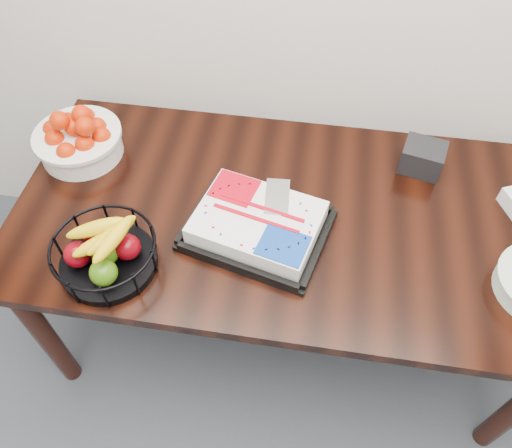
# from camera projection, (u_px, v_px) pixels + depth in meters

# --- Properties ---
(table) EXTENTS (1.80, 0.90, 0.75)m
(table) POSITION_uv_depth(u_px,v_px,m) (289.00, 229.00, 1.68)
(table) COLOR black
(table) RESTS_ON ground
(cake_tray) EXTENTS (0.49, 0.42, 0.09)m
(cake_tray) POSITION_uv_depth(u_px,v_px,m) (258.00, 224.00, 1.54)
(cake_tray) COLOR black
(cake_tray) RESTS_ON table
(tangerine_bowl) EXTENTS (0.30, 0.30, 0.19)m
(tangerine_bowl) POSITION_uv_depth(u_px,v_px,m) (77.00, 136.00, 1.72)
(tangerine_bowl) COLOR white
(tangerine_bowl) RESTS_ON table
(fruit_basket) EXTENTS (0.30, 0.30, 0.16)m
(fruit_basket) POSITION_uv_depth(u_px,v_px,m) (105.00, 252.00, 1.44)
(fruit_basket) COLOR black
(fruit_basket) RESTS_ON table
(napkin_box) EXTENTS (0.16, 0.15, 0.10)m
(napkin_box) POSITION_uv_depth(u_px,v_px,m) (422.00, 157.00, 1.70)
(napkin_box) COLOR black
(napkin_box) RESTS_ON table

